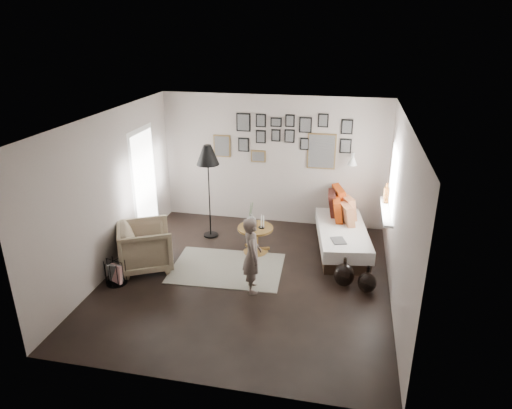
% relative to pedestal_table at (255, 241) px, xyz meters
% --- Properties ---
extents(ground, '(4.80, 4.80, 0.00)m').
position_rel_pedestal_table_xyz_m(ground, '(0.05, -0.91, -0.23)').
color(ground, black).
rests_on(ground, ground).
extents(wall_back, '(4.50, 0.00, 4.50)m').
position_rel_pedestal_table_xyz_m(wall_back, '(0.05, 1.49, 1.07)').
color(wall_back, gray).
rests_on(wall_back, ground).
extents(wall_front, '(4.50, 0.00, 4.50)m').
position_rel_pedestal_table_xyz_m(wall_front, '(0.05, -3.31, 1.07)').
color(wall_front, gray).
rests_on(wall_front, ground).
extents(wall_left, '(0.00, 4.80, 4.80)m').
position_rel_pedestal_table_xyz_m(wall_left, '(-2.20, -0.91, 1.07)').
color(wall_left, gray).
rests_on(wall_left, ground).
extents(wall_right, '(0.00, 4.80, 4.80)m').
position_rel_pedestal_table_xyz_m(wall_right, '(2.30, -0.91, 1.07)').
color(wall_right, gray).
rests_on(wall_right, ground).
extents(ceiling, '(4.80, 4.80, 0.00)m').
position_rel_pedestal_table_xyz_m(ceiling, '(0.05, -0.91, 2.37)').
color(ceiling, white).
rests_on(ceiling, wall_back).
extents(door_left, '(0.00, 2.14, 2.14)m').
position_rel_pedestal_table_xyz_m(door_left, '(-2.19, 0.29, 0.82)').
color(door_left, white).
rests_on(door_left, wall_left).
extents(window_right, '(0.15, 1.32, 1.30)m').
position_rel_pedestal_table_xyz_m(window_right, '(2.22, 0.43, 0.70)').
color(window_right, white).
rests_on(window_right, wall_right).
extents(gallery_wall, '(2.74, 0.03, 1.08)m').
position_rel_pedestal_table_xyz_m(gallery_wall, '(0.34, 1.47, 1.51)').
color(gallery_wall, brown).
rests_on(gallery_wall, wall_back).
extents(wall_sconce, '(0.18, 0.36, 0.16)m').
position_rel_pedestal_table_xyz_m(wall_sconce, '(1.60, 1.22, 1.23)').
color(wall_sconce, white).
rests_on(wall_sconce, wall_back).
extents(rug, '(1.90, 1.38, 0.01)m').
position_rel_pedestal_table_xyz_m(rug, '(-0.35, -0.66, -0.22)').
color(rug, beige).
rests_on(rug, ground).
extents(pedestal_table, '(0.63, 0.63, 0.50)m').
position_rel_pedestal_table_xyz_m(pedestal_table, '(0.00, 0.00, 0.00)').
color(pedestal_table, brown).
rests_on(pedestal_table, ground).
extents(vase, '(0.18, 0.18, 0.45)m').
position_rel_pedestal_table_xyz_m(vase, '(-0.08, 0.02, 0.41)').
color(vase, black).
rests_on(vase, pedestal_table).
extents(candles, '(0.11, 0.11, 0.24)m').
position_rel_pedestal_table_xyz_m(candles, '(0.11, -0.00, 0.38)').
color(candles, black).
rests_on(candles, pedestal_table).
extents(daybed, '(1.11, 2.05, 0.95)m').
position_rel_pedestal_table_xyz_m(daybed, '(1.51, 0.52, 0.07)').
color(daybed, black).
rests_on(daybed, ground).
extents(magazine_on_daybed, '(0.29, 0.34, 0.02)m').
position_rel_pedestal_table_xyz_m(magazine_on_daybed, '(1.46, -0.13, 0.21)').
color(magazine_on_daybed, black).
rests_on(magazine_on_daybed, daybed).
extents(armchair, '(1.15, 1.14, 0.78)m').
position_rel_pedestal_table_xyz_m(armchair, '(-1.68, -0.90, 0.16)').
color(armchair, '#74664E').
rests_on(armchair, ground).
extents(armchair_cushion, '(0.48, 0.48, 0.16)m').
position_rel_pedestal_table_xyz_m(armchair_cushion, '(-1.65, -0.85, 0.25)').
color(armchair_cushion, beige).
rests_on(armchair_cushion, armchair).
extents(floor_lamp, '(0.42, 0.42, 1.81)m').
position_rel_pedestal_table_xyz_m(floor_lamp, '(-1.00, 0.50, 1.33)').
color(floor_lamp, black).
rests_on(floor_lamp, ground).
extents(magazine_basket, '(0.39, 0.39, 0.40)m').
position_rel_pedestal_table_xyz_m(magazine_basket, '(-1.95, -1.48, -0.03)').
color(magazine_basket, black).
rests_on(magazine_basket, ground).
extents(demijohn_large, '(0.33, 0.33, 0.49)m').
position_rel_pedestal_table_xyz_m(demijohn_large, '(1.59, -0.80, -0.04)').
color(demijohn_large, black).
rests_on(demijohn_large, ground).
extents(demijohn_small, '(0.29, 0.29, 0.45)m').
position_rel_pedestal_table_xyz_m(demijohn_small, '(1.94, -0.92, -0.06)').
color(demijohn_small, black).
rests_on(demijohn_small, ground).
extents(child, '(0.42, 0.51, 1.20)m').
position_rel_pedestal_table_xyz_m(child, '(0.21, -1.22, 0.37)').
color(child, '#5E514A').
rests_on(child, ground).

